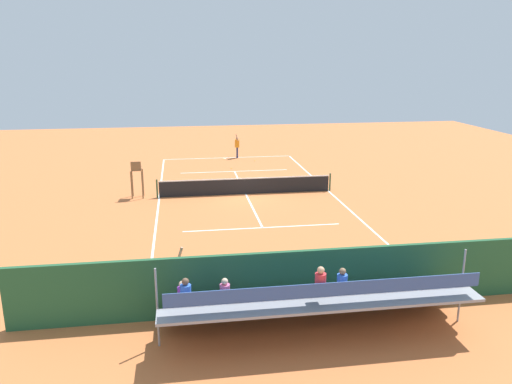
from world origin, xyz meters
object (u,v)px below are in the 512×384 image
Objects in this scene: tennis_net at (246,186)px; courtside_bench at (363,278)px; tennis_ball_near at (255,161)px; bleacher_stand at (309,303)px; equipment_bag at (303,294)px; tennis_player at (237,145)px; tennis_racket at (225,159)px; tennis_ball_far at (231,168)px; line_judge at (181,276)px; umpire_chair at (137,175)px.

courtside_bench is at bearing 99.66° from tennis_net.
bleacher_stand is at bearing 85.11° from tennis_ball_near.
tennis_player reaches higher than equipment_bag.
bleacher_stand reaches higher than tennis_racket.
bleacher_stand is at bearing 89.88° from tennis_ball_far.
tennis_racket is at bearing -88.28° from tennis_ball_far.
courtside_bench is 0.93× the size of tennis_player.
equipment_bag is at bearing 90.77° from tennis_ball_far.
tennis_ball_near and tennis_ball_far have the same top height.
equipment_bag is 24.26m from tennis_player.
tennis_ball_far is at bearing 77.28° from tennis_player.
tennis_ball_near is at bearing -89.21° from courtside_bench.
courtside_bench is (-2.43, -2.07, -0.35)m from bleacher_stand.
bleacher_stand is at bearing 90.14° from tennis_racket.
equipment_bag is at bearing 85.49° from tennis_ball_near.
equipment_bag is (-0.15, 13.40, -0.32)m from tennis_net.
line_judge is (3.85, 13.16, 0.51)m from tennis_net.
bleacher_stand is at bearing 89.37° from tennis_net.
bleacher_stand is at bearing 149.40° from line_judge.
umpire_chair is 1.19× the size of courtside_bench.
umpire_chair is 12.07m from tennis_racket.
tennis_ball_near is (-8.15, -9.21, -1.28)m from umpire_chair.
bleacher_stand is 2.10m from equipment_bag.
courtside_bench is at bearing 93.57° from tennis_player.
umpire_chair is at bearing -1.52° from tennis_net.
umpire_chair is 13.54m from line_judge.
tennis_ball_near is at bearing -104.42° from line_judge.
tennis_net is 156.06× the size of tennis_ball_near.
tennis_net is at bearing 78.26° from tennis_ball_near.
umpire_chair is (6.03, -15.50, 0.40)m from bleacher_stand.
tennis_ball_near is at bearing 151.00° from tennis_racket.
umpire_chair is at bearing -68.74° from bleacher_stand.
line_judge is (3.73, 20.12, 0.98)m from tennis_ball_far.
courtside_bench is at bearing 90.79° from tennis_ball_near.
tennis_net is 5.35× the size of line_judge.
bleacher_stand is (0.17, 15.34, 0.41)m from tennis_net.
courtside_bench is 24.16m from tennis_player.
tennis_ball_far is (2.38, -20.23, -0.53)m from courtside_bench.
equipment_bag is 0.47× the size of line_judge.
bleacher_stand is 137.27× the size of tennis_ball_far.
tennis_racket is 3.62m from tennis_ball_far.
line_judge is (4.00, -0.24, 0.84)m from equipment_bag.
tennis_net is 156.06× the size of tennis_ball_far.
courtside_bench is at bearing -139.57° from bleacher_stand.
tennis_player reaches higher than courtside_bench.
bleacher_stand is 24.82m from tennis_ball_near.
tennis_racket is at bearing -88.76° from tennis_net.
line_judge reaches higher than tennis_net.
tennis_net is at bearing -90.63° from bleacher_stand.
umpire_chair is 1.11× the size of tennis_player.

